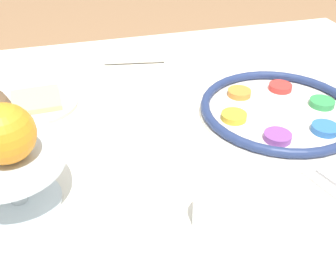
# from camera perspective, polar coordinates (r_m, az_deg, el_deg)

# --- Properties ---
(dining_table) EXTENTS (1.37, 1.07, 0.72)m
(dining_table) POSITION_cam_1_polar(r_m,az_deg,el_deg) (1.10, 3.07, -13.93)
(dining_table) COLOR silver
(dining_table) RESTS_ON ground_plane
(seder_plate) EXTENTS (0.35, 0.35, 0.03)m
(seder_plate) POSITION_cam_1_polar(r_m,az_deg,el_deg) (0.91, 15.80, 3.71)
(seder_plate) COLOR silver
(seder_plate) RESTS_ON dining_table
(fruit_stand) EXTENTS (0.17, 0.17, 0.11)m
(fruit_stand) POSITION_cam_1_polar(r_m,az_deg,el_deg) (0.66, -22.05, -3.86)
(fruit_stand) COLOR silver
(fruit_stand) RESTS_ON dining_table
(orange_fruit) EXTENTS (0.09, 0.09, 0.09)m
(orange_fruit) POSITION_cam_1_polar(r_m,az_deg,el_deg) (0.59, -22.64, 0.37)
(orange_fruit) COLOR orange
(orange_fruit) RESTS_ON fruit_stand
(bread_plate) EXTENTS (0.19, 0.19, 0.02)m
(bread_plate) POSITION_cam_1_polar(r_m,az_deg,el_deg) (0.97, -18.53, 4.69)
(bread_plate) COLOR beige
(bread_plate) RESTS_ON dining_table
(napkin_roll) EXTENTS (0.17, 0.07, 0.04)m
(napkin_roll) POSITION_cam_1_polar(r_m,az_deg,el_deg) (1.13, -4.89, 11.49)
(napkin_roll) COLOR white
(napkin_roll) RESTS_ON dining_table
(cup_mid) EXTENTS (0.07, 0.07, 0.06)m
(cup_mid) POSITION_cam_1_polar(r_m,az_deg,el_deg) (0.62, 7.05, -10.70)
(cup_mid) COLOR silver
(cup_mid) RESTS_ON dining_table
(spoon) EXTENTS (0.17, 0.06, 0.01)m
(spoon) POSITION_cam_1_polar(r_m,az_deg,el_deg) (1.17, -5.96, 11.43)
(spoon) COLOR silver
(spoon) RESTS_ON dining_table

